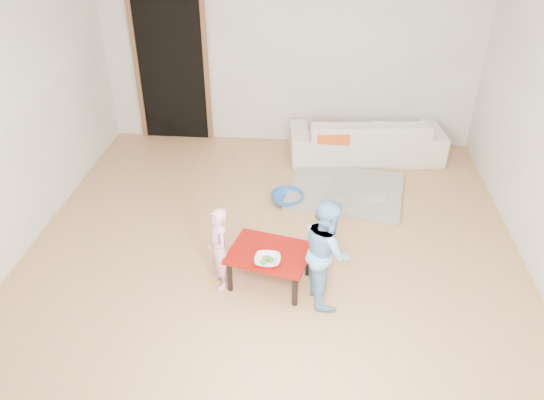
# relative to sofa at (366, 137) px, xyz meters

# --- Properties ---
(floor) EXTENTS (5.00, 5.00, 0.01)m
(floor) POSITION_rel_sofa_xyz_m (-1.05, -2.05, -0.29)
(floor) COLOR tan
(floor) RESTS_ON ground
(back_wall) EXTENTS (5.00, 0.02, 2.60)m
(back_wall) POSITION_rel_sofa_xyz_m (-1.05, 0.45, 1.01)
(back_wall) COLOR white
(back_wall) RESTS_ON floor
(left_wall) EXTENTS (0.02, 5.00, 2.60)m
(left_wall) POSITION_rel_sofa_xyz_m (-3.55, -2.05, 1.01)
(left_wall) COLOR white
(left_wall) RESTS_ON floor
(doorway) EXTENTS (1.02, 0.08, 2.11)m
(doorway) POSITION_rel_sofa_xyz_m (-2.65, 0.43, 0.73)
(doorway) COLOR brown
(doorway) RESTS_ON back_wall
(sofa) EXTENTS (2.07, 0.99, 0.58)m
(sofa) POSITION_rel_sofa_xyz_m (0.00, 0.00, 0.00)
(sofa) COLOR silver
(sofa) RESTS_ON floor
(cushion) EXTENTS (0.48, 0.43, 0.13)m
(cushion) POSITION_rel_sofa_xyz_m (-0.48, -0.25, 0.16)
(cushion) COLOR orange
(cushion) RESTS_ON sofa
(red_table) EXTENTS (0.82, 0.69, 0.36)m
(red_table) POSITION_rel_sofa_xyz_m (-1.04, -2.67, -0.11)
(red_table) COLOR maroon
(red_table) RESTS_ON floor
(bowl) EXTENTS (0.23, 0.23, 0.06)m
(bowl) POSITION_rel_sofa_xyz_m (-1.04, -2.83, 0.10)
(bowl) COLOR white
(bowl) RESTS_ON red_table
(broccoli) EXTENTS (0.12, 0.12, 0.06)m
(broccoli) POSITION_rel_sofa_xyz_m (-1.04, -2.83, 0.10)
(broccoli) COLOR #2D5919
(broccoli) RESTS_ON red_table
(child_pink) EXTENTS (0.31, 0.36, 0.82)m
(child_pink) POSITION_rel_sofa_xyz_m (-1.49, -2.73, 0.12)
(child_pink) COLOR pink
(child_pink) RESTS_ON floor
(child_blue) EXTENTS (0.50, 0.57, 1.02)m
(child_blue) POSITION_rel_sofa_xyz_m (-0.53, -2.81, 0.22)
(child_blue) COLOR #5FA6DD
(child_blue) RESTS_ON floor
(basin) EXTENTS (0.38, 0.38, 0.12)m
(basin) POSITION_rel_sofa_xyz_m (-0.96, -1.25, -0.23)
(basin) COLOR #2D68AB
(basin) RESTS_ON floor
(blanket) EXTENTS (1.47, 1.29, 0.07)m
(blanket) POSITION_rel_sofa_xyz_m (-0.27, -0.97, -0.26)
(blanket) COLOR #9C988A
(blanket) RESTS_ON floor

